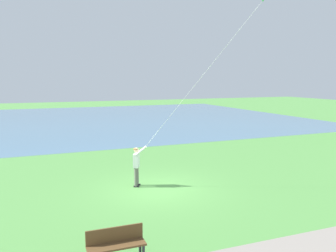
{
  "coord_description": "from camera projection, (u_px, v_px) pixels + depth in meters",
  "views": [
    {
      "loc": [
        13.1,
        -4.78,
        4.68
      ],
      "look_at": [
        -0.38,
        0.66,
        2.66
      ],
      "focal_mm": 36.09,
      "sensor_mm": 36.0,
      "label": 1
    }
  ],
  "objects": [
    {
      "name": "ground_plane",
      "position": [
        157.0,
        189.0,
        14.45
      ],
      "size": [
        120.0,
        120.0,
        0.0
      ],
      "primitive_type": "plane",
      "color": "#569947"
    },
    {
      "name": "person_kite_flyer",
      "position": [
        137.0,
        163.0,
        14.74
      ],
      "size": [
        0.52,
        0.62,
        1.83
      ],
      "color": "#232328",
      "rests_on": "ground"
    },
    {
      "name": "park_bench_near_walkway",
      "position": [
        116.0,
        242.0,
        8.69
      ],
      "size": [
        0.47,
        1.51,
        0.88
      ],
      "color": "brown",
      "rests_on": "ground"
    },
    {
      "name": "lake_water",
      "position": [
        111.0,
        118.0,
        40.64
      ],
      "size": [
        36.0,
        44.0,
        0.01
      ],
      "primitive_type": "cube",
      "color": "teal",
      "rests_on": "ground"
    }
  ]
}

